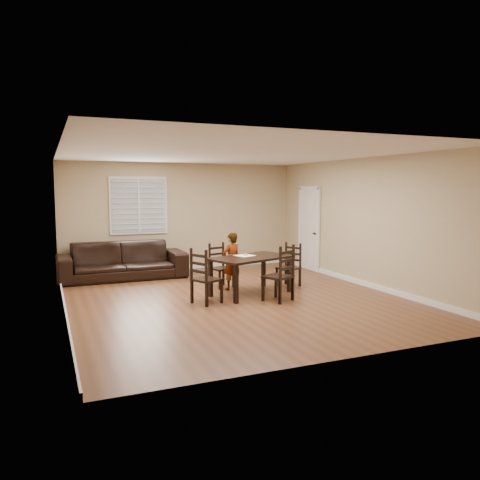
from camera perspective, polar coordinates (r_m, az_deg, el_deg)
name	(u,v)px	position (r m, az deg, el deg)	size (l,w,h in m)	color
ground	(233,298)	(8.91, -0.81, -7.06)	(7.00, 7.00, 0.00)	brown
room	(231,202)	(8.86, -1.05, 4.66)	(6.04, 7.04, 2.72)	tan
dining_table	(251,261)	(9.10, 1.33, -2.59)	(1.79, 1.37, 0.74)	black
chair_near	(218,267)	(9.88, -2.66, -3.27)	(0.51, 0.49, 0.92)	black
chair_far	(284,276)	(8.55, 5.33, -4.41)	(0.62, 0.60, 1.04)	black
chair_left	(202,279)	(8.35, -4.70, -4.79)	(0.57, 0.58, 1.00)	black
chair_right	(291,266)	(10.00, 6.28, -3.21)	(0.53, 0.54, 0.92)	black
child	(232,261)	(9.53, -1.04, -2.61)	(0.43, 0.28, 1.17)	gray
napkin	(245,256)	(9.21, 0.57, -1.91)	(0.33, 0.33, 0.00)	white
donut	(245,254)	(9.22, 0.66, -1.77)	(0.09, 0.09, 0.03)	#B28340
sofa	(122,261)	(11.04, -14.17, -2.46)	(2.86, 1.12, 0.84)	black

